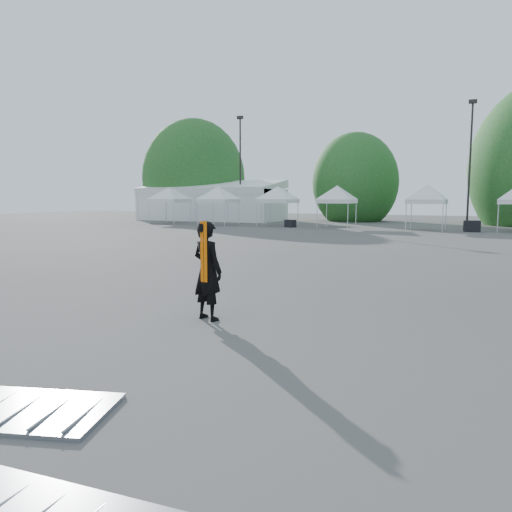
% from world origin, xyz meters
% --- Properties ---
extents(ground, '(120.00, 120.00, 0.00)m').
position_xyz_m(ground, '(0.00, 0.00, 0.00)').
color(ground, '#474442').
rests_on(ground, ground).
extents(marquee, '(15.00, 6.25, 4.23)m').
position_xyz_m(marquee, '(-22.00, 35.00, 1.97)').
color(marquee, white).
rests_on(marquee, ground).
extents(light_pole_west, '(0.60, 0.25, 10.30)m').
position_xyz_m(light_pole_west, '(-18.00, 34.00, 5.77)').
color(light_pole_west, black).
rests_on(light_pole_west, ground).
extents(light_pole_east, '(0.60, 0.25, 9.80)m').
position_xyz_m(light_pole_east, '(3.00, 32.00, 5.52)').
color(light_pole_east, black).
rests_on(light_pole_east, ground).
extents(tree_far_w, '(4.80, 4.80, 7.30)m').
position_xyz_m(tree_far_w, '(-26.00, 38.00, 4.54)').
color(tree_far_w, '#382314').
rests_on(tree_far_w, ground).
extents(tree_mid_w, '(4.16, 4.16, 6.33)m').
position_xyz_m(tree_mid_w, '(-8.00, 40.00, 3.93)').
color(tree_mid_w, '#382314').
rests_on(tree_mid_w, ground).
extents(tent_a, '(4.13, 4.13, 3.88)m').
position_xyz_m(tent_a, '(-22.15, 27.86, 3.06)').
color(tent_a, silver).
rests_on(tent_a, ground).
extents(tent_b, '(4.01, 4.01, 3.88)m').
position_xyz_m(tent_b, '(-16.69, 27.35, 3.06)').
color(tent_b, silver).
rests_on(tent_b, ground).
extents(tent_c, '(4.04, 4.04, 3.88)m').
position_xyz_m(tent_c, '(-11.69, 28.67, 3.06)').
color(tent_c, silver).
rests_on(tent_c, ground).
extents(tent_d, '(3.77, 3.77, 3.88)m').
position_xyz_m(tent_d, '(-6.42, 28.31, 3.06)').
color(tent_d, silver).
rests_on(tent_d, ground).
extents(tent_e, '(3.79, 3.79, 3.88)m').
position_xyz_m(tent_e, '(0.44, 27.76, 3.06)').
color(tent_e, silver).
rests_on(tent_e, ground).
extents(man, '(0.82, 0.66, 1.95)m').
position_xyz_m(man, '(-0.06, -2.08, 0.98)').
color(man, black).
rests_on(man, ground).
extents(barrier_left, '(2.53, 1.78, 0.07)m').
position_xyz_m(barrier_left, '(0.13, -6.72, 0.04)').
color(barrier_left, '#94979C').
rests_on(barrier_left, ground).
extents(crate_west, '(0.91, 0.80, 0.60)m').
position_xyz_m(crate_west, '(-9.90, 27.07, 0.30)').
color(crate_west, black).
rests_on(crate_west, ground).
extents(crate_mid, '(1.16, 1.00, 0.78)m').
position_xyz_m(crate_mid, '(3.54, 27.56, 0.39)').
color(crate_mid, black).
rests_on(crate_mid, ground).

